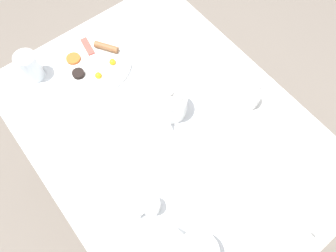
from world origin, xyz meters
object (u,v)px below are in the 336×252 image
at_px(fork_by_plate, 258,150).
at_px(spoon_for_tea, 110,181).
at_px(teapot_near, 171,102).
at_px(teacup_with_saucer_left, 248,98).
at_px(breakfast_plate, 94,62).
at_px(teacup_with_saucer_right, 300,221).
at_px(creamer_jug, 150,206).
at_px(water_glass_tall, 30,66).
at_px(knife_by_plate, 167,52).

xyz_separation_m(fork_by_plate, spoon_for_tea, (0.46, -0.22, 0.00)).
distance_m(teapot_near, teacup_with_saucer_left, 0.28).
bearing_deg(fork_by_plate, teacup_with_saucer_left, -122.50).
relative_size(breakfast_plate, teapot_near, 1.80).
xyz_separation_m(teacup_with_saucer_right, creamer_jug, (0.33, -0.32, 0.01)).
distance_m(water_glass_tall, knife_by_plate, 0.52).
distance_m(teacup_with_saucer_left, water_glass_tall, 0.80).
distance_m(teacup_with_saucer_right, creamer_jug, 0.46).
height_order(breakfast_plate, teapot_near, teapot_near).
bearing_deg(knife_by_plate, creamer_jug, 46.97).
bearing_deg(fork_by_plate, teapot_near, -66.05).
xyz_separation_m(teapot_near, spoon_for_tea, (0.32, 0.08, -0.05)).
height_order(knife_by_plate, spoon_for_tea, same).
bearing_deg(creamer_jug, water_glass_tall, -86.12).
xyz_separation_m(teacup_with_saucer_left, creamer_jug, (0.51, 0.09, 0.01)).
distance_m(teacup_with_saucer_right, water_glass_tall, 1.06).
bearing_deg(breakfast_plate, knife_by_plate, 152.74).
height_order(creamer_jug, spoon_for_tea, creamer_jug).
height_order(teacup_with_saucer_right, fork_by_plate, teacup_with_saucer_right).
xyz_separation_m(teacup_with_saucer_left, spoon_for_tea, (0.56, -0.06, -0.03)).
bearing_deg(water_glass_tall, spoon_for_tea, 89.04).
distance_m(teapot_near, water_glass_tall, 0.54).
height_order(teacup_with_saucer_left, knife_by_plate, teacup_with_saucer_left).
distance_m(teapot_near, spoon_for_tea, 0.34).
bearing_deg(breakfast_plate, teacup_with_saucer_left, 125.08).
relative_size(teapot_near, water_glass_tall, 1.47).
height_order(teacup_with_saucer_right, spoon_for_tea, teacup_with_saucer_right).
height_order(creamer_jug, knife_by_plate, creamer_jug).
bearing_deg(spoon_for_tea, water_glass_tall, -90.96).
xyz_separation_m(teacup_with_saucer_right, water_glass_tall, (0.37, -0.99, 0.03)).
relative_size(creamer_jug, spoon_for_tea, 0.51).
distance_m(fork_by_plate, spoon_for_tea, 0.51).
height_order(teapot_near, knife_by_plate, teapot_near).
bearing_deg(knife_by_plate, teacup_with_saucer_left, 103.58).
xyz_separation_m(breakfast_plate, spoon_for_tea, (0.22, 0.43, -0.01)).
distance_m(breakfast_plate, teacup_with_saucer_left, 0.60).
bearing_deg(teapot_near, spoon_for_tea, -34.47).
bearing_deg(fork_by_plate, knife_by_plate, -91.73).
xyz_separation_m(teacup_with_saucer_right, fork_by_plate, (-0.08, -0.25, -0.02)).
bearing_deg(teapot_near, fork_by_plate, 64.74).
relative_size(water_glass_tall, fork_by_plate, 0.79).
xyz_separation_m(teapot_near, teacup_with_saucer_right, (-0.06, 0.55, -0.03)).
height_order(teapot_near, water_glass_tall, teapot_near).
height_order(water_glass_tall, spoon_for_tea, water_glass_tall).
distance_m(breakfast_plate, knife_by_plate, 0.29).
xyz_separation_m(water_glass_tall, fork_by_plate, (-0.45, 0.74, -0.05)).
xyz_separation_m(creamer_jug, fork_by_plate, (-0.40, 0.07, -0.03)).
relative_size(creamer_jug, fork_by_plate, 0.58).
xyz_separation_m(teacup_with_saucer_left, knife_by_plate, (0.09, -0.36, -0.03)).
xyz_separation_m(water_glass_tall, creamer_jug, (-0.05, 0.68, -0.02)).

